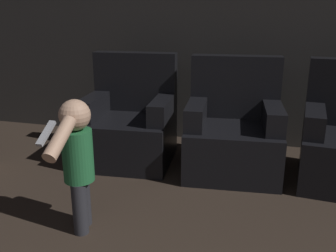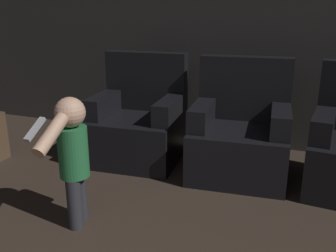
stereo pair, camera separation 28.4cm
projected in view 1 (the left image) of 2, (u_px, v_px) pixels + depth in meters
The scene contains 4 objects.
wall_back at pixel (224, 23), 3.93m from camera, with size 8.40×0.05×2.60m.
armchair_left at pixel (130, 125), 3.67m from camera, with size 0.89×0.84×1.03m.
armchair_middle at pixel (233, 134), 3.42m from camera, with size 0.90×0.85×1.03m.
person_toddler at pixel (77, 156), 2.41m from camera, with size 0.20×0.61×0.91m.
Camera 1 is at (0.50, 0.42, 1.45)m, focal length 40.00 mm.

